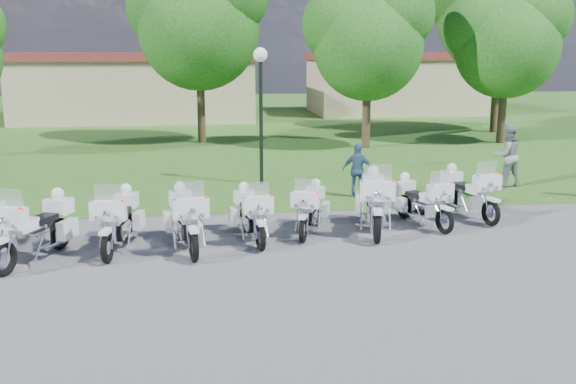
{
  "coord_description": "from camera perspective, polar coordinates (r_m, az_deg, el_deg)",
  "views": [
    {
      "loc": [
        -1.93,
        -13.32,
        4.17
      ],
      "look_at": [
        -0.05,
        1.2,
        0.95
      ],
      "focal_mm": 40.0,
      "sensor_mm": 36.0,
      "label": 1
    }
  ],
  "objects": [
    {
      "name": "motorcycle_5",
      "position": [
        15.01,
        2.02,
        -1.4
      ],
      "size": [
        1.14,
        2.01,
        1.41
      ],
      "rotation": [
        0.0,
        0.0,
        2.79
      ],
      "color": "black",
      "rests_on": "ground"
    },
    {
      "name": "motorcycle_3",
      "position": [
        13.94,
        -9.08,
        -2.27
      ],
      "size": [
        1.04,
        2.39,
        1.61
      ],
      "rotation": [
        0.0,
        0.0,
        3.31
      ],
      "color": "black",
      "rests_on": "ground"
    },
    {
      "name": "motorcycle_4",
      "position": [
        14.44,
        -3.34,
        -1.89
      ],
      "size": [
        0.92,
        2.16,
        1.46
      ],
      "rotation": [
        0.0,
        0.0,
        3.3
      ],
      "color": "black",
      "rests_on": "ground"
    },
    {
      "name": "lamp_post",
      "position": [
        20.1,
        -2.45,
        9.7
      ],
      "size": [
        0.44,
        0.44,
        4.29
      ],
      "color": "black",
      "rests_on": "ground"
    },
    {
      "name": "bystander_b",
      "position": [
        21.18,
        18.87,
        3.06
      ],
      "size": [
        1.04,
        0.85,
        1.95
      ],
      "primitive_type": "imported",
      "rotation": [
        0.0,
        0.0,
        -3.01
      ],
      "color": "gray",
      "rests_on": "ground"
    },
    {
      "name": "motorcycle_6",
      "position": [
        15.25,
        7.71,
        -0.76
      ],
      "size": [
        1.17,
        2.56,
        1.74
      ],
      "rotation": [
        0.0,
        0.0,
        2.94
      ],
      "color": "black",
      "rests_on": "ground"
    },
    {
      "name": "tree_1",
      "position": [
        30.1,
        -8.06,
        15.09
      ],
      "size": [
        6.39,
        5.46,
        8.53
      ],
      "color": "#38281C",
      "rests_on": "ground"
    },
    {
      "name": "motorcycle_1",
      "position": [
        13.95,
        -21.44,
        -2.92
      ],
      "size": [
        1.4,
        2.31,
        1.65
      ],
      "rotation": [
        0.0,
        0.0,
        2.74
      ],
      "color": "black",
      "rests_on": "ground"
    },
    {
      "name": "motorcycle_8",
      "position": [
        17.04,
        15.66,
        0.03
      ],
      "size": [
        1.1,
        2.29,
        1.56
      ],
      "rotation": [
        0.0,
        0.0,
        3.37
      ],
      "color": "black",
      "rests_on": "ground"
    },
    {
      "name": "motorcycle_7",
      "position": [
        15.98,
        11.73,
        -0.73
      ],
      "size": [
        1.15,
        2.1,
        1.46
      ],
      "rotation": [
        0.0,
        0.0,
        3.47
      ],
      "color": "black",
      "rests_on": "ground"
    },
    {
      "name": "motorcycle_2",
      "position": [
        14.19,
        -14.81,
        -2.35
      ],
      "size": [
        0.95,
        2.33,
        1.57
      ],
      "rotation": [
        0.0,
        0.0,
        3.01
      ],
      "color": "black",
      "rests_on": "ground"
    },
    {
      "name": "building_east",
      "position": [
        45.26,
        9.36,
        9.58
      ],
      "size": [
        11.44,
        7.28,
        4.1
      ],
      "color": "tan",
      "rests_on": "ground"
    },
    {
      "name": "tree_2",
      "position": [
        28.22,
        7.05,
        13.7
      ],
      "size": [
        5.5,
        4.7,
        7.34
      ],
      "color": "#38281C",
      "rests_on": "ground"
    },
    {
      "name": "bystander_c",
      "position": [
        18.69,
        6.23,
        1.89
      ],
      "size": [
        0.99,
        0.73,
        1.56
      ],
      "primitive_type": "imported",
      "rotation": [
        0.0,
        0.0,
        2.7
      ],
      "color": "#34587D",
      "rests_on": "ground"
    },
    {
      "name": "tree_3",
      "position": [
        31.24,
        18.82,
        12.96
      ],
      "size": [
        5.47,
        4.67,
        7.29
      ],
      "color": "#38281C",
      "rests_on": "ground"
    },
    {
      "name": "grass_lawn",
      "position": [
        40.58,
        -4.64,
        6.47
      ],
      "size": [
        100.0,
        48.0,
        0.01
      ],
      "primitive_type": "cube",
      "color": "#275A1C",
      "rests_on": "ground"
    },
    {
      "name": "building_west",
      "position": [
        41.57,
        -13.16,
        9.19
      ],
      "size": [
        14.56,
        8.32,
        4.1
      ],
      "color": "tan",
      "rests_on": "ground"
    },
    {
      "name": "ground",
      "position": [
        14.09,
        0.82,
        -4.81
      ],
      "size": [
        100.0,
        100.0,
        0.0
      ],
      "primitive_type": "plane",
      "color": "#525257",
      "rests_on": "ground"
    }
  ]
}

